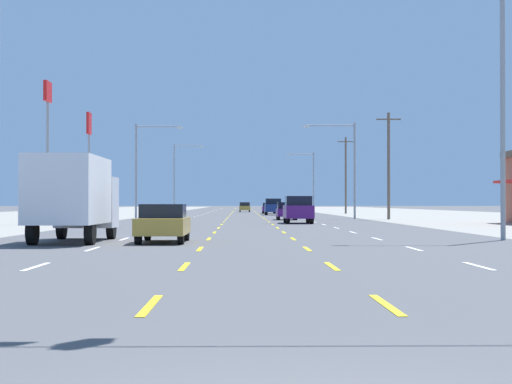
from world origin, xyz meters
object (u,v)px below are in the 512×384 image
at_px(suv_inner_right_mid, 298,209).
at_px(streetlight_left_row_2, 177,173).
at_px(suv_inner_right_far, 273,206).
at_px(hatchback_inner_right_midfar, 287,211).
at_px(hatchback_center_turn_farthest, 245,207).
at_px(streetlight_left_row_1, 141,163).
at_px(sedan_inner_right_farther, 269,208).
at_px(streetlight_right_row_0, 492,93).
at_px(pole_sign_left_row_1, 48,121).
at_px(box_truck_far_left_near, 73,194).
at_px(pole_sign_left_row_2, 89,141).
at_px(streetlight_right_row_2, 311,177).
at_px(sedan_inner_left_nearest, 163,223).
at_px(streetlight_left_row_0, 11,85).
at_px(streetlight_right_row_1, 348,162).

relative_size(suv_inner_right_mid, streetlight_left_row_2, 0.49).
bearing_deg(suv_inner_right_far, hatchback_inner_right_midfar, -89.76).
relative_size(hatchback_center_turn_farthest, streetlight_left_row_1, 0.44).
height_order(sedan_inner_right_farther, streetlight_right_row_0, streetlight_right_row_0).
relative_size(pole_sign_left_row_1, streetlight_left_row_2, 1.00).
distance_m(box_truck_far_left_near, pole_sign_left_row_2, 50.38).
height_order(box_truck_far_left_near, streetlight_right_row_0, streetlight_right_row_0).
bearing_deg(suv_inner_right_mid, streetlight_right_row_2, 84.43).
xyz_separation_m(suv_inner_right_mid, suv_inner_right_far, (-0.30, 40.46, 0.00)).
distance_m(hatchback_center_turn_farthest, streetlight_left_row_2, 15.66).
relative_size(sedan_inner_left_nearest, pole_sign_left_row_2, 0.44).
bearing_deg(streetlight_left_row_1, sedan_inner_right_farther, 70.64).
height_order(suv_inner_right_far, streetlight_left_row_2, streetlight_left_row_2).
xyz_separation_m(streetlight_left_row_2, streetlight_right_row_2, (19.44, 0.00, -0.64)).
xyz_separation_m(sedan_inner_left_nearest, streetlight_left_row_0, (-6.25, 1.70, 5.45)).
distance_m(hatchback_inner_right_midfar, pole_sign_left_row_1, 23.41).
relative_size(sedan_inner_right_farther, streetlight_left_row_2, 0.45).
distance_m(hatchback_center_turn_farthest, pole_sign_left_row_1, 75.85).
xyz_separation_m(box_truck_far_left_near, streetlight_left_row_1, (-2.81, 45.72, 3.35)).
bearing_deg(streetlight_left_row_1, box_truck_far_left_near, -86.48).
relative_size(streetlight_right_row_1, streetlight_left_row_2, 0.89).
xyz_separation_m(suv_inner_right_mid, streetlight_left_row_1, (-13.39, 16.99, 4.16)).
relative_size(pole_sign_left_row_2, streetlight_left_row_0, 0.96).
bearing_deg(sedan_inner_left_nearest, hatchback_inner_right_midfar, 80.50).
xyz_separation_m(sedan_inner_left_nearest, streetlight_right_row_1, (12.94, 46.06, 4.55)).
xyz_separation_m(sedan_inner_right_farther, streetlight_right_row_2, (6.35, 7.33, 4.40)).
distance_m(sedan_inner_left_nearest, pole_sign_left_row_2, 51.52).
bearing_deg(hatchback_center_turn_farthest, streetlight_right_row_2, -49.17).
distance_m(box_truck_far_left_near, hatchback_inner_right_midfar, 42.31).
xyz_separation_m(pole_sign_left_row_2, streetlight_right_row_0, (24.89, -48.00, -1.57)).
bearing_deg(pole_sign_left_row_1, hatchback_center_turn_farthest, 79.20).
bearing_deg(streetlight_left_row_0, pole_sign_left_row_2, 96.59).
relative_size(box_truck_far_left_near, hatchback_center_turn_farthest, 1.85).
bearing_deg(hatchback_inner_right_midfar, sedan_inner_right_farther, 90.26).
bearing_deg(suv_inner_right_mid, pole_sign_left_row_2, 132.49).
distance_m(suv_inner_right_mid, streetlight_right_row_1, 18.47).
height_order(streetlight_left_row_2, streetlight_right_row_2, streetlight_left_row_2).
bearing_deg(sedan_inner_right_farther, streetlight_left_row_2, 150.75).
distance_m(streetlight_left_row_0, streetlight_left_row_2, 88.72).
distance_m(sedan_inner_left_nearest, pole_sign_left_row_1, 29.96).
distance_m(streetlight_left_row_0, streetlight_right_row_2, 90.81).
bearing_deg(streetlight_left_row_2, box_truck_far_left_near, -88.17).
height_order(hatchback_inner_right_midfar, streetlight_left_row_0, streetlight_left_row_0).
relative_size(suv_inner_right_mid, sedan_inner_right_farther, 1.09).
height_order(sedan_inner_left_nearest, suv_inner_right_far, suv_inner_right_far).
relative_size(suv_inner_right_far, pole_sign_left_row_1, 0.49).
distance_m(sedan_inner_right_farther, streetlight_left_row_2, 15.82).
distance_m(sedan_inner_left_nearest, sedan_inner_right_farther, 83.36).
xyz_separation_m(box_truck_far_left_near, hatchback_center_turn_farthest, (6.99, 101.15, -1.05)).
relative_size(pole_sign_left_row_1, streetlight_right_row_2, 1.14).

